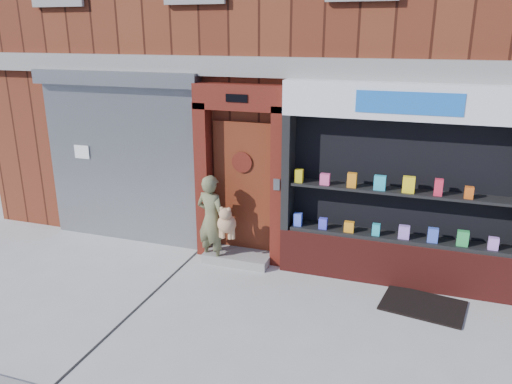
% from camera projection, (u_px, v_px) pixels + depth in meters
% --- Properties ---
extents(ground, '(80.00, 80.00, 0.00)m').
position_uv_depth(ground, '(246.00, 322.00, 6.58)').
color(ground, '#9E9E99').
rests_on(ground, ground).
extents(building, '(12.00, 8.16, 8.00)m').
position_uv_depth(building, '(339.00, 15.00, 10.75)').
color(building, '#582214').
rests_on(building, ground).
extents(shutter_bay, '(3.10, 0.30, 3.04)m').
position_uv_depth(shutter_bay, '(121.00, 148.00, 8.71)').
color(shutter_bay, gray).
rests_on(shutter_bay, ground).
extents(red_door_bay, '(1.52, 0.58, 2.90)m').
position_uv_depth(red_door_bay, '(241.00, 175.00, 8.04)').
color(red_door_bay, '#4A130C').
rests_on(red_door_bay, ground).
extents(pharmacy_bay, '(3.50, 0.41, 3.00)m').
position_uv_depth(pharmacy_bay, '(400.00, 196.00, 7.26)').
color(pharmacy_bay, '#5B1A15').
rests_on(pharmacy_bay, ground).
extents(woman, '(0.77, 0.50, 1.50)m').
position_uv_depth(woman, '(213.00, 220.00, 8.07)').
color(woman, brown).
rests_on(woman, ground).
extents(doormat, '(1.21, 0.93, 0.03)m').
position_uv_depth(doormat, '(423.00, 305.00, 6.96)').
color(doormat, black).
rests_on(doormat, ground).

